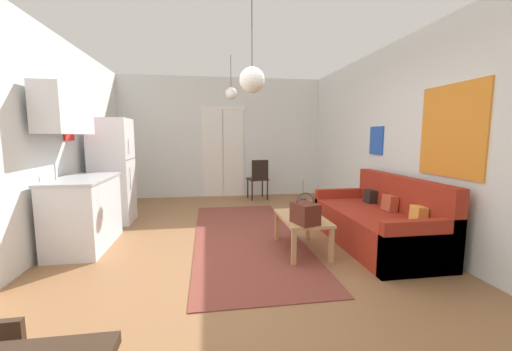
# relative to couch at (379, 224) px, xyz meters

# --- Properties ---
(ground_plane) EXTENTS (5.24, 8.31, 0.10)m
(ground_plane) POSITION_rel_couch_xyz_m (-1.85, -0.12, -0.34)
(ground_plane) COLOR #8E603D
(wall_back) EXTENTS (4.84, 0.13, 2.78)m
(wall_back) POSITION_rel_couch_xyz_m (-1.85, 3.78, 1.09)
(wall_back) COLOR silver
(wall_back) RESTS_ON ground_plane
(wall_right) EXTENTS (0.12, 7.91, 2.78)m
(wall_right) POSITION_rel_couch_xyz_m (0.52, -0.13, 1.11)
(wall_right) COLOR silver
(wall_right) RESTS_ON ground_plane
(wall_left) EXTENTS (0.12, 7.91, 2.78)m
(wall_left) POSITION_rel_couch_xyz_m (-4.23, -0.12, 1.11)
(wall_left) COLOR silver
(wall_left) RESTS_ON ground_plane
(area_rug) EXTENTS (1.45, 3.77, 0.01)m
(area_rug) POSITION_rel_couch_xyz_m (-1.69, 0.60, -0.28)
(area_rug) COLOR brown
(area_rug) RESTS_ON ground_plane
(couch) EXTENTS (0.91, 1.99, 0.91)m
(couch) POSITION_rel_couch_xyz_m (0.00, 0.00, 0.00)
(couch) COLOR maroon
(couch) RESTS_ON ground_plane
(coffee_table) EXTENTS (0.52, 0.92, 0.44)m
(coffee_table) POSITION_rel_couch_xyz_m (-1.08, -0.06, 0.09)
(coffee_table) COLOR tan
(coffee_table) RESTS_ON ground_plane
(bamboo_vase) EXTENTS (0.09, 0.09, 0.44)m
(bamboo_vase) POSITION_rel_couch_xyz_m (-1.05, 0.00, 0.27)
(bamboo_vase) COLOR #2D2D33
(bamboo_vase) RESTS_ON coffee_table
(handbag) EXTENTS (0.30, 0.37, 0.36)m
(handbag) POSITION_rel_couch_xyz_m (-1.14, -0.37, 0.28)
(handbag) COLOR #512319
(handbag) RESTS_ON coffee_table
(refrigerator) EXTENTS (0.61, 0.66, 1.72)m
(refrigerator) POSITION_rel_couch_xyz_m (-3.77, 1.70, 0.57)
(refrigerator) COLOR white
(refrigerator) RESTS_ON ground_plane
(kitchen_counter) EXTENTS (0.63, 1.18, 2.04)m
(kitchen_counter) POSITION_rel_couch_xyz_m (-3.84, 0.51, 0.47)
(kitchen_counter) COLOR silver
(kitchen_counter) RESTS_ON ground_plane
(accent_chair) EXTENTS (0.48, 0.46, 0.91)m
(accent_chair) POSITION_rel_couch_xyz_m (-1.10, 3.17, 0.23)
(accent_chair) COLOR black
(accent_chair) RESTS_ON ground_plane
(pendant_lamp_near) EXTENTS (0.26, 0.26, 0.91)m
(pendant_lamp_near) POSITION_rel_couch_xyz_m (-1.76, -0.43, 1.72)
(pendant_lamp_near) COLOR black
(pendant_lamp_far) EXTENTS (0.20, 0.20, 0.73)m
(pendant_lamp_far) POSITION_rel_couch_xyz_m (-1.81, 1.73, 1.87)
(pendant_lamp_far) COLOR black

